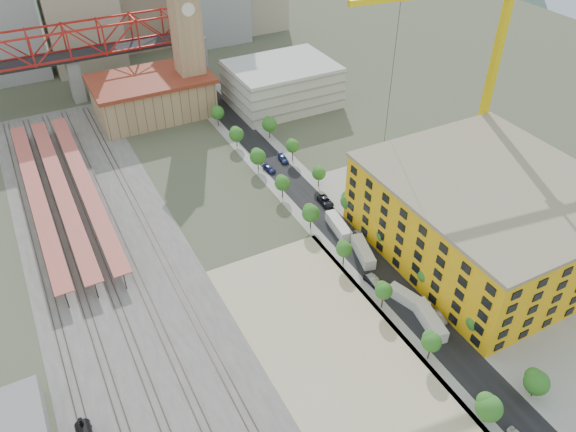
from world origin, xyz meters
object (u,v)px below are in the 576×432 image
construction_building (488,216)px  site_trailer_d (338,226)px  site_trailer_a (429,320)px  site_trailer_b (408,299)px  clock_tower (186,23)px  tower_crane (486,48)px  site_trailer_c (363,252)px

construction_building → site_trailer_d: 34.37m
site_trailer_a → site_trailer_b: 6.86m
clock_tower → tower_crane: (50.68, -73.53, 7.84)m
clock_tower → construction_building: 107.36m
site_trailer_a → site_trailer_d: size_ratio=1.03×
clock_tower → site_trailer_a: 116.94m
tower_crane → site_trailer_c: size_ratio=5.91×
clock_tower → site_trailer_b: size_ratio=5.62×
tower_crane → site_trailer_b: (-42.68, -33.04, -35.27)m
site_trailer_b → construction_building: bearing=-2.8°
clock_tower → site_trailer_a: (8.00, -113.43, -27.29)m
site_trailer_c → site_trailer_d: bearing=104.6°
clock_tower → construction_building: (34.00, -99.99, -19.29)m
construction_building → site_trailer_a: size_ratio=4.91×
tower_crane → site_trailer_d: 55.56m
tower_crane → site_trailer_c: tower_crane is taller
construction_building → site_trailer_a: bearing=-152.7°
clock_tower → site_trailer_c: (8.00, -89.78, -27.33)m
site_trailer_b → site_trailer_d: size_ratio=0.92×
clock_tower → site_trailer_c: clock_tower is taller
site_trailer_a → site_trailer_c: 23.65m
site_trailer_b → site_trailer_d: bearing=73.0°
clock_tower → site_trailer_d: size_ratio=5.17×
tower_crane → construction_building: bearing=-122.2°
tower_crane → site_trailer_c: bearing=-159.2°
site_trailer_b → site_trailer_d: 27.57m
clock_tower → site_trailer_a: size_ratio=5.04×
site_trailer_a → site_trailer_c: site_trailer_a is taller
site_trailer_a → site_trailer_c: size_ratio=1.03×
site_trailer_a → site_trailer_b: bearing=101.4°
construction_building → site_trailer_c: bearing=158.5°
clock_tower → site_trailer_a: bearing=-86.0°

